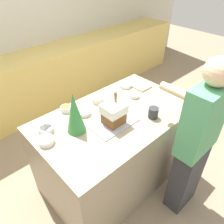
{
  "coord_description": "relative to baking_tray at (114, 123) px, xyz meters",
  "views": [
    {
      "loc": [
        -1.14,
        -1.17,
        2.13
      ],
      "look_at": [
        -0.05,
        0.0,
        0.95
      ],
      "focal_mm": 35.0,
      "sensor_mm": 36.0,
      "label": 1
    }
  ],
  "objects": [
    {
      "name": "candy_bowl_far_left",
      "position": [
        -0.21,
        0.45,
        0.02
      ],
      "size": [
        0.1,
        0.1,
        0.05
      ],
      "color": "white",
      "rests_on": "kitchen_island"
    },
    {
      "name": "gingerbread_house",
      "position": [
        0.0,
        0.0,
        0.11
      ],
      "size": [
        0.19,
        0.17,
        0.28
      ],
      "color": "brown",
      "rests_on": "baking_tray"
    },
    {
      "name": "ground_plane",
      "position": [
        0.1,
        0.07,
        -0.89
      ],
      "size": [
        12.0,
        12.0,
        0.0
      ],
      "primitive_type": "plane",
      "color": "gray"
    },
    {
      "name": "candy_bowl_front_corner",
      "position": [
        -0.57,
        0.18,
        0.02
      ],
      "size": [
        0.13,
        0.13,
        0.05
      ],
      "color": "white",
      "rests_on": "kitchen_island"
    },
    {
      "name": "cookbook",
      "position": [
        0.67,
        0.25,
        0.01
      ],
      "size": [
        0.17,
        0.16,
        0.02
      ],
      "color": "#CCB78C",
      "rests_on": "kitchen_island"
    },
    {
      "name": "candy_bowl_near_tray_right",
      "position": [
        0.12,
        0.36,
        0.03
      ],
      "size": [
        0.12,
        0.12,
        0.05
      ],
      "color": "white",
      "rests_on": "kitchen_island"
    },
    {
      "name": "kitchen_island",
      "position": [
        0.1,
        0.07,
        -0.45
      ],
      "size": [
        1.52,
        0.92,
        0.89
      ],
      "color": "gray",
      "rests_on": "ground_plane"
    },
    {
      "name": "candy_bowl_near_tray_left",
      "position": [
        -0.5,
        0.31,
        0.02
      ],
      "size": [
        0.13,
        0.13,
        0.04
      ],
      "color": "silver",
      "rests_on": "kitchen_island"
    },
    {
      "name": "candy_bowl_beside_tree",
      "position": [
        0.54,
        0.38,
        0.02
      ],
      "size": [
        0.14,
        0.14,
        0.04
      ],
      "color": "silver",
      "rests_on": "kitchen_island"
    },
    {
      "name": "candy_bowl_far_right",
      "position": [
        -0.11,
        0.28,
        0.02
      ],
      "size": [
        0.12,
        0.12,
        0.04
      ],
      "color": "silver",
      "rests_on": "kitchen_island"
    },
    {
      "name": "back_cabinet_block",
      "position": [
        0.1,
        1.9,
        -0.43
      ],
      "size": [
        6.0,
        0.6,
        0.93
      ],
      "color": "#DBBC60",
      "rests_on": "ground_plane"
    },
    {
      "name": "decorative_tree",
      "position": [
        -0.3,
        0.15,
        0.18
      ],
      "size": [
        0.16,
        0.16,
        0.37
      ],
      "color": "#33843D",
      "rests_on": "kitchen_island"
    },
    {
      "name": "baking_tray",
      "position": [
        0.0,
        0.0,
        0.0
      ],
      "size": [
        0.42,
        0.26,
        0.01
      ],
      "color": "#9E9EA8",
      "rests_on": "kitchen_island"
    },
    {
      "name": "candy_bowl_behind_tray",
      "position": [
        0.45,
        0.17,
        0.02
      ],
      "size": [
        0.1,
        0.1,
        0.04
      ],
      "color": "white",
      "rests_on": "kitchen_island"
    },
    {
      "name": "wall_back",
      "position": [
        0.1,
        2.22,
        0.41
      ],
      "size": [
        8.0,
        0.05,
        2.6
      ],
      "color": "beige",
      "rests_on": "ground_plane"
    },
    {
      "name": "mug",
      "position": [
        0.33,
        -0.18,
        0.05
      ],
      "size": [
        0.09,
        0.09,
        0.1
      ],
      "color": "#2D2D33",
      "rests_on": "kitchen_island"
    },
    {
      "name": "person",
      "position": [
        0.37,
        -0.61,
        -0.07
      ],
      "size": [
        0.42,
        0.52,
        1.59
      ],
      "color": "#333338",
      "rests_on": "ground_plane"
    }
  ]
}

